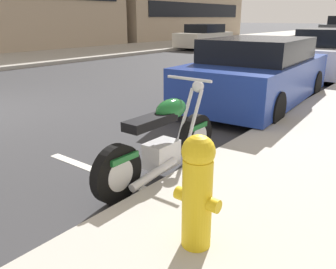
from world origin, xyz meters
TOP-DOWN VIEW (x-y plane):
  - sidewalk_far_curb at (12.00, 7.46)m, footprint 120.00×5.00m
  - parking_stall_stripe at (0.00, -4.36)m, footprint 0.12×2.20m
  - parked_motorcycle at (0.37, -4.86)m, footprint 2.02×0.62m
  - parked_car_behind_motorcycle at (4.39, -4.19)m, footprint 4.42×2.11m
  - parked_car_mid_block at (9.62, -4.29)m, footprint 4.75×1.99m
  - car_opposite_curb at (15.99, 4.45)m, footprint 4.08×1.81m
  - fire_hydrant at (-0.63, -5.97)m, footprint 0.24×0.36m

SIDE VIEW (x-z plane):
  - parking_stall_stripe at x=0.00m, z-range 0.00..0.01m
  - sidewalk_far_curb at x=12.00m, z-range 0.00..0.14m
  - parked_motorcycle at x=0.37m, z-range -0.13..0.97m
  - fire_hydrant at x=-0.63m, z-range 0.17..1.04m
  - parked_car_behind_motorcycle at x=4.39m, z-range -0.02..1.36m
  - car_opposite_curb at x=15.99m, z-range -0.04..1.39m
  - parked_car_mid_block at x=9.62m, z-range -0.04..1.41m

